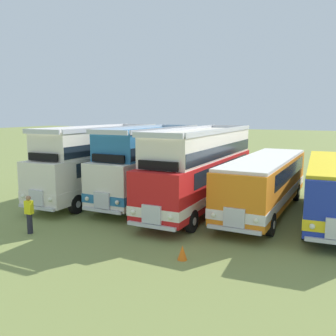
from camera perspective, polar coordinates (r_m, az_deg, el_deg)
The scene contains 9 objects.
ground_plane at distance 21.26m, azimuth 5.36°, elevation -6.04°, with size 200.00×200.00×0.00m, color olive.
bus_first_in_row at distance 23.77m, azimuth -10.31°, elevation 1.22°, with size 2.77×11.17×4.52m.
bus_second_in_row at distance 22.23m, azimuth -2.74°, elevation 0.83°, with size 2.86×9.88×4.52m.
bus_third_in_row at distance 20.60m, azimuth 5.29°, elevation 0.21°, with size 3.00×11.66×4.52m.
bus_fourth_in_row at distance 20.44m, azimuth 14.84°, elevation -1.84°, with size 3.18×11.07×2.99m.
bus_fifth_in_row at distance 19.99m, azimuth 24.39°, elevation -2.57°, with size 2.85×10.41×2.99m.
cone_near_end at distance 13.83m, azimuth 2.24°, elevation -12.97°, with size 0.36×0.36×0.55m, color orange.
marshal_person at distance 17.58m, azimuth -20.70°, elevation -6.70°, with size 0.36×0.24×1.73m.
rope_fence_line at distance 32.88m, azimuth 12.32°, elevation 0.23°, with size 19.68×0.08×1.05m.
Camera 1 is at (6.53, -19.51, 5.36)m, focal length 39.34 mm.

